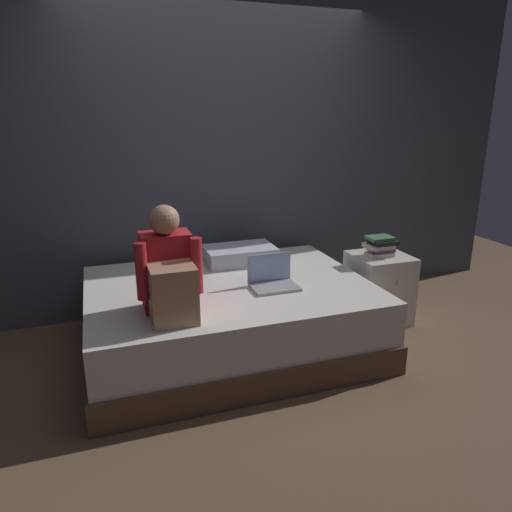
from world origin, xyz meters
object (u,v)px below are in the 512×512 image
Objects in this scene: pillow at (240,255)px; book_stack at (380,246)px; person_sitting at (169,274)px; bed at (229,316)px; nightstand at (378,288)px; laptop at (272,279)px.

pillow is 2.36× the size of book_stack.
book_stack is (1.06, -0.39, 0.08)m from pillow.
pillow is (0.69, 0.82, -0.19)m from person_sitting.
bed is at bearing 38.23° from person_sitting.
book_stack reaches higher than nightstand.
laptop is 0.57× the size of pillow.
pillow is (-0.05, 0.61, 0.01)m from laptop.
person_sitting is at bearing -166.16° from book_stack.
laptop is at bearing -167.57° from nightstand.
person_sitting reaches higher than pillow.
bed is 0.44m from laptop.
laptop is (0.27, -0.16, 0.31)m from bed.
person_sitting is 1.17× the size of pillow.
pillow is at bearing 94.87° from laptop.
pillow reaches higher than bed.
nightstand is 1.18m from pillow.
person_sitting reaches higher than nightstand.
bed is 6.25× the size of laptop.
book_stack is at bearing 2.67° from bed.
bed is at bearing 150.01° from laptop.
book_stack is (-0.02, -0.01, 0.37)m from nightstand.
bed is 0.59m from pillow.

